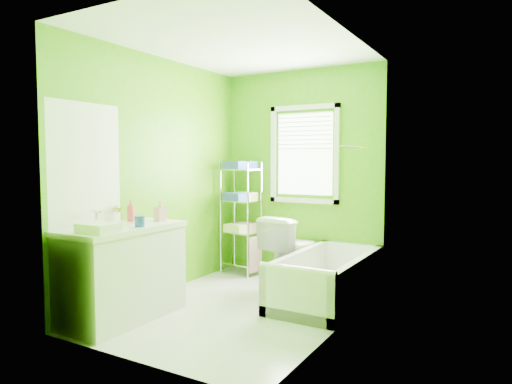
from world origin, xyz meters
The scene contains 9 objects.
ground centered at (0.00, 0.00, 0.00)m, with size 2.90×2.90×0.00m, color silver.
room_envelope centered at (0.00, 0.00, 1.55)m, with size 2.14×2.94×2.62m.
window centered at (0.05, 1.42, 1.61)m, with size 0.92×0.05×1.22m.
door centered at (-1.04, -1.00, 1.00)m, with size 0.09×0.80×2.00m.
right_wall_decor centered at (1.04, -0.02, 1.32)m, with size 0.04×1.48×1.17m.
bathtub centered at (0.67, 0.61, 0.17)m, with size 0.75×1.61×0.52m.
toilet centered at (0.07, 1.04, 0.41)m, with size 0.46×0.81×0.82m, color white.
vanity centered at (-0.77, -0.84, 0.46)m, with size 0.60×1.16×1.08m.
wire_shelf_unit centered at (-0.72, 1.17, 0.89)m, with size 0.52×0.42×1.46m.
Camera 1 is at (2.38, -3.82, 1.48)m, focal length 32.00 mm.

